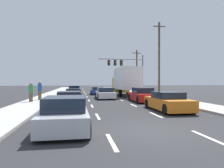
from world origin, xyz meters
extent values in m
plane|color=#2B2B2D|center=(0.00, 25.00, 0.00)|extent=(140.00, 140.00, 0.00)
cube|color=#B2AFA8|center=(6.59, 20.00, 0.07)|extent=(2.68, 80.00, 0.14)
cube|color=#B2AFA8|center=(-6.59, 20.00, 0.07)|extent=(2.68, 80.00, 0.14)
cube|color=silver|center=(-1.70, -1.34, 0.00)|extent=(0.14, 2.00, 0.01)
cube|color=silver|center=(-1.70, 3.66, 0.00)|extent=(0.14, 2.00, 0.01)
cube|color=silver|center=(-1.70, 8.66, 0.00)|extent=(0.14, 2.00, 0.01)
cube|color=silver|center=(-1.70, 13.66, 0.00)|extent=(0.14, 2.00, 0.01)
cube|color=silver|center=(-1.70, 18.66, 0.00)|extent=(0.14, 2.00, 0.01)
cube|color=silver|center=(-1.70, 23.66, 0.00)|extent=(0.14, 2.00, 0.01)
cube|color=silver|center=(-1.70, 28.66, 0.00)|extent=(0.14, 2.00, 0.01)
cube|color=silver|center=(-1.70, 33.66, 0.00)|extent=(0.14, 2.00, 0.01)
cube|color=silver|center=(-1.70, 38.66, 0.00)|extent=(0.14, 2.00, 0.01)
cube|color=silver|center=(-1.70, 43.66, 0.00)|extent=(0.14, 2.00, 0.01)
cube|color=silver|center=(-1.70, 48.66, 0.00)|extent=(0.14, 2.00, 0.01)
cube|color=silver|center=(1.70, -1.34, 0.00)|extent=(0.14, 2.00, 0.01)
cube|color=silver|center=(1.70, 3.66, 0.00)|extent=(0.14, 2.00, 0.01)
cube|color=silver|center=(1.70, 8.66, 0.00)|extent=(0.14, 2.00, 0.01)
cube|color=silver|center=(1.70, 13.66, 0.00)|extent=(0.14, 2.00, 0.01)
cube|color=silver|center=(1.70, 18.66, 0.00)|extent=(0.14, 2.00, 0.01)
cube|color=silver|center=(1.70, 23.66, 0.00)|extent=(0.14, 2.00, 0.01)
cube|color=silver|center=(1.70, 28.66, 0.00)|extent=(0.14, 2.00, 0.01)
cube|color=silver|center=(1.70, 33.66, 0.00)|extent=(0.14, 2.00, 0.01)
cube|color=silver|center=(1.70, 38.66, 0.00)|extent=(0.14, 2.00, 0.01)
cube|color=silver|center=(1.70, 43.66, 0.00)|extent=(0.14, 2.00, 0.01)
cube|color=silver|center=(1.70, 48.66, 0.00)|extent=(0.14, 2.00, 0.01)
cube|color=#141E4C|center=(-3.37, 23.10, 0.48)|extent=(1.79, 4.48, 0.68)
cube|color=#192333|center=(-3.37, 22.97, 1.09)|extent=(1.55, 2.13, 0.53)
cylinder|color=black|center=(-4.14, 24.79, 0.32)|extent=(0.23, 0.64, 0.64)
cylinder|color=black|center=(-2.54, 24.76, 0.32)|extent=(0.23, 0.64, 0.64)
cylinder|color=black|center=(-4.19, 21.43, 0.32)|extent=(0.23, 0.64, 0.64)
cylinder|color=black|center=(-2.59, 21.41, 0.32)|extent=(0.23, 0.64, 0.64)
cube|color=black|center=(-3.34, 16.31, 0.43)|extent=(1.76, 4.57, 0.58)
cube|color=#192333|center=(-3.34, 15.99, 0.93)|extent=(1.54, 2.09, 0.42)
cylinder|color=black|center=(-4.16, 18.03, 0.32)|extent=(0.22, 0.64, 0.64)
cylinder|color=black|center=(-2.55, 18.04, 0.32)|extent=(0.22, 0.64, 0.64)
cylinder|color=black|center=(-4.14, 14.57, 0.32)|extent=(0.22, 0.64, 0.64)
cylinder|color=black|center=(-2.53, 14.58, 0.32)|extent=(0.22, 0.64, 0.64)
cube|color=maroon|center=(-3.46, 8.44, 0.45)|extent=(1.92, 4.36, 0.61)
cube|color=#192333|center=(-3.46, 8.19, 0.98)|extent=(1.67, 2.23, 0.45)
cylinder|color=black|center=(-4.36, 10.05, 0.32)|extent=(0.23, 0.64, 0.64)
cylinder|color=black|center=(-2.62, 10.07, 0.32)|extent=(0.23, 0.64, 0.64)
cylinder|color=black|center=(-4.31, 6.81, 0.32)|extent=(0.23, 0.64, 0.64)
cylinder|color=black|center=(-2.57, 6.84, 0.32)|extent=(0.23, 0.64, 0.64)
cube|color=#B7BABF|center=(-3.31, 0.87, 0.46)|extent=(1.85, 4.46, 0.65)
cube|color=#192333|center=(-3.30, 0.68, 1.06)|extent=(1.61, 2.19, 0.55)
cylinder|color=black|center=(-4.17, 2.53, 0.32)|extent=(0.23, 0.64, 0.64)
cylinder|color=black|center=(-2.48, 2.55, 0.32)|extent=(0.23, 0.64, 0.64)
cylinder|color=black|center=(-4.14, -0.81, 0.32)|extent=(0.23, 0.64, 0.64)
cylinder|color=black|center=(-2.45, -0.80, 0.32)|extent=(0.23, 0.64, 0.64)
cube|color=#1E389E|center=(0.00, 23.78, 0.43)|extent=(1.77, 4.31, 0.58)
cube|color=#192333|center=(0.00, 23.45, 0.93)|extent=(1.55, 2.08, 0.41)
cylinder|color=black|center=(-0.81, 25.38, 0.32)|extent=(0.22, 0.64, 0.64)
cylinder|color=black|center=(0.82, 25.38, 0.32)|extent=(0.22, 0.64, 0.64)
cylinder|color=black|center=(-0.82, 22.19, 0.32)|extent=(0.22, 0.64, 0.64)
cylinder|color=black|center=(0.81, 22.18, 0.32)|extent=(0.22, 0.64, 0.64)
cube|color=white|center=(0.24, 15.73, 0.46)|extent=(1.89, 4.36, 0.63)
cube|color=#192333|center=(0.24, 15.72, 1.02)|extent=(1.66, 2.25, 0.49)
cylinder|color=black|center=(-0.64, 17.36, 0.32)|extent=(0.22, 0.64, 0.64)
cylinder|color=black|center=(1.12, 17.36, 0.32)|extent=(0.22, 0.64, 0.64)
cylinder|color=black|center=(-0.64, 14.10, 0.32)|extent=(0.22, 0.64, 0.64)
cylinder|color=black|center=(1.12, 14.10, 0.32)|extent=(0.22, 0.64, 0.64)
cube|color=white|center=(3.62, 19.30, 2.36)|extent=(2.47, 6.64, 2.82)
cube|color=red|center=(3.61, 16.00, 2.50)|extent=(2.20, 0.05, 0.36)
cube|color=yellow|center=(3.64, 23.67, 1.40)|extent=(2.35, 2.13, 2.21)
cylinder|color=black|center=(2.46, 23.67, 0.48)|extent=(0.30, 0.96, 0.96)
cylinder|color=black|center=(4.81, 23.66, 0.48)|extent=(0.30, 0.96, 0.96)
cylinder|color=black|center=(2.44, 17.97, 0.48)|extent=(0.30, 0.96, 0.96)
cylinder|color=black|center=(4.78, 17.97, 0.48)|extent=(0.30, 0.96, 0.96)
cube|color=red|center=(3.37, 11.58, 0.49)|extent=(1.98, 4.55, 0.70)
cube|color=#192333|center=(3.37, 11.53, 1.10)|extent=(1.71, 2.09, 0.52)
cylinder|color=black|center=(2.52, 13.30, 0.32)|extent=(0.23, 0.64, 0.64)
cylinder|color=black|center=(4.29, 13.26, 0.32)|extent=(0.23, 0.64, 0.64)
cylinder|color=black|center=(2.45, 9.89, 0.32)|extent=(0.23, 0.64, 0.64)
cylinder|color=black|center=(4.22, 9.85, 0.32)|extent=(0.23, 0.64, 0.64)
cube|color=orange|center=(3.15, 5.28, 0.49)|extent=(1.88, 4.55, 0.69)
cube|color=#192333|center=(3.15, 5.27, 1.05)|extent=(1.64, 2.15, 0.43)
cylinder|color=black|center=(2.32, 7.00, 0.32)|extent=(0.23, 0.64, 0.64)
cylinder|color=black|center=(4.03, 6.98, 0.32)|extent=(0.23, 0.64, 0.64)
cylinder|color=black|center=(2.28, 3.57, 0.32)|extent=(0.23, 0.64, 0.64)
cylinder|color=black|center=(3.99, 3.56, 0.32)|extent=(0.23, 0.64, 0.64)
cylinder|color=#595B56|center=(8.47, 27.79, 3.32)|extent=(0.20, 0.20, 6.63)
cylinder|color=#595B56|center=(4.50, 27.79, 5.84)|extent=(7.94, 0.14, 0.14)
cube|color=black|center=(4.60, 27.79, 5.19)|extent=(0.40, 0.56, 0.95)
sphere|color=red|center=(4.60, 27.48, 5.49)|extent=(0.20, 0.20, 0.20)
sphere|color=orange|center=(4.60, 27.48, 5.19)|extent=(0.20, 0.20, 0.20)
sphere|color=green|center=(4.60, 27.48, 4.89)|extent=(0.20, 0.20, 0.20)
cube|color=black|center=(3.51, 27.79, 5.19)|extent=(0.40, 0.56, 0.95)
sphere|color=red|center=(3.51, 27.48, 5.49)|extent=(0.20, 0.20, 0.20)
sphere|color=orange|center=(3.51, 27.48, 5.19)|extent=(0.20, 0.20, 0.20)
sphere|color=green|center=(3.51, 27.48, 4.89)|extent=(0.20, 0.20, 0.20)
cube|color=black|center=(2.42, 27.79, 5.19)|extent=(0.40, 0.56, 0.95)
sphere|color=red|center=(2.42, 27.48, 5.49)|extent=(0.20, 0.20, 0.20)
sphere|color=orange|center=(2.42, 27.48, 5.19)|extent=(0.20, 0.20, 0.20)
sphere|color=green|center=(2.42, 27.48, 4.89)|extent=(0.20, 0.20, 0.20)
cylinder|color=brown|center=(8.69, 20.68, 5.23)|extent=(0.28, 0.28, 10.47)
cube|color=brown|center=(8.69, 20.68, 9.87)|extent=(1.80, 0.12, 0.12)
cylinder|color=brown|center=(8.98, 33.42, 4.17)|extent=(0.28, 0.28, 8.34)
cube|color=brown|center=(8.98, 33.42, 7.74)|extent=(1.80, 0.12, 0.12)
cylinder|color=brown|center=(-6.98, 11.70, 0.55)|extent=(0.32, 0.32, 0.82)
cylinder|color=#338C3F|center=(-6.98, 11.70, 1.31)|extent=(0.38, 0.38, 0.71)
sphere|color=tan|center=(-6.98, 11.70, 1.78)|extent=(0.22, 0.22, 0.22)
cylinder|color=brown|center=(-6.57, 13.72, 0.57)|extent=(0.32, 0.32, 0.86)
cylinder|color=#264CA5|center=(-6.57, 13.72, 1.38)|extent=(0.38, 0.38, 0.76)
sphere|color=tan|center=(-6.57, 13.72, 1.88)|extent=(0.23, 0.23, 0.23)
camera|label=1|loc=(-2.75, -7.98, 1.95)|focal=33.60mm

